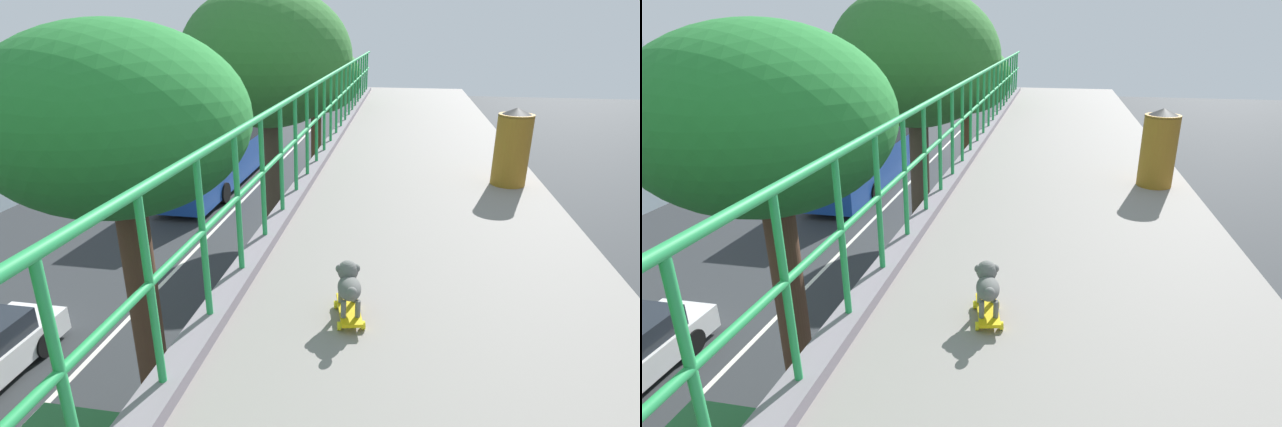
# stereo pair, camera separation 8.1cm
# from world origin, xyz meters

# --- Properties ---
(city_bus) EXTENTS (2.57, 11.99, 3.44)m
(city_bus) POSITION_xyz_m (-8.13, 22.33, 1.94)
(city_bus) COLOR #173E94
(city_bus) RESTS_ON ground
(roadside_tree_mid) EXTENTS (3.75, 3.75, 7.73)m
(roadside_tree_mid) POSITION_xyz_m (-2.98, 4.95, 6.27)
(roadside_tree_mid) COLOR #4F3525
(roadside_tree_mid) RESTS_ON ground
(roadside_tree_far) EXTENTS (4.32, 4.32, 8.60)m
(roadside_tree_far) POSITION_xyz_m (-2.55, 11.26, 6.77)
(roadside_tree_far) COLOR #483B2E
(roadside_tree_far) RESTS_ON ground
(roadside_tree_farthest) EXTENTS (3.67, 3.67, 7.07)m
(roadside_tree_farthest) POSITION_xyz_m (-2.64, 18.74, 5.60)
(roadside_tree_farthest) COLOR #4D351F
(roadside_tree_farthest) RESTS_ON ground
(toy_skateboard) EXTENTS (0.25, 0.43, 0.08)m
(toy_skateboard) POSITION_xyz_m (0.66, 1.60, 5.77)
(toy_skateboard) COLOR gold
(toy_skateboard) RESTS_ON overpass_deck
(small_dog) EXTENTS (0.21, 0.38, 0.31)m
(small_dog) POSITION_xyz_m (0.65, 1.62, 5.97)
(small_dog) COLOR #5B5D5A
(small_dog) RESTS_ON toy_skateboard
(litter_bin) EXTENTS (0.43, 0.43, 0.97)m
(litter_bin) POSITION_xyz_m (2.31, 5.02, 6.20)
(litter_bin) COLOR #8D5E1A
(litter_bin) RESTS_ON overpass_deck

